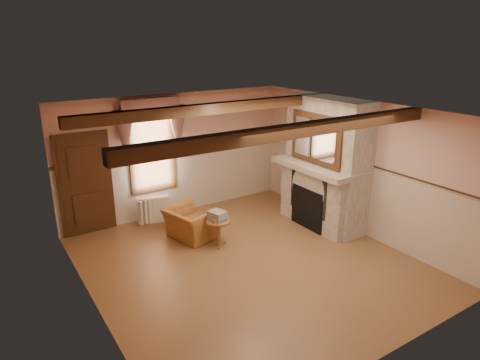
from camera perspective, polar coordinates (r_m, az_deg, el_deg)
floor at (r=8.07m, az=1.18°, el=-10.94°), size 5.50×6.00×0.01m
ceiling at (r=7.13m, az=1.33°, el=9.07°), size 5.50×6.00×0.01m
wall_back at (r=10.00m, az=-8.47°, el=3.40°), size 5.50×0.02×2.80m
wall_front at (r=5.49m, az=19.42°, el=-10.50°), size 5.50×0.02×2.80m
wall_left at (r=6.47m, az=-19.47°, el=-6.02°), size 0.02×6.00×2.80m
wall_right at (r=9.24m, az=15.51°, el=1.67°), size 0.02×6.00×2.80m
wainscot at (r=7.73m, az=1.22°, el=-6.10°), size 5.50×6.00×1.50m
chair_rail at (r=7.45m, az=1.26°, el=-0.84°), size 5.50×6.00×0.08m
firebox at (r=9.43m, az=9.26°, el=-3.66°), size 0.20×0.95×0.90m
armchair at (r=8.94m, az=-6.53°, el=-5.75°), size 1.07×1.16×0.63m
side_table at (r=8.57m, az=-2.91°, el=-7.07°), size 0.64×0.64×0.55m
book_stack at (r=8.40m, az=-3.06°, el=-4.81°), size 0.34×0.38×0.20m
radiator at (r=9.80m, az=-11.53°, el=-3.89°), size 0.72×0.37×0.60m
bowl at (r=9.31m, az=10.46°, el=2.54°), size 0.32×0.32×0.08m
mantel_clock at (r=9.78m, az=7.75°, el=3.82°), size 0.14×0.24×0.20m
oil_lamp at (r=9.52m, az=9.14°, el=3.59°), size 0.11×0.11×0.28m
candle_red at (r=8.78m, az=13.92°, el=1.61°), size 0.06×0.06×0.16m
jar_yellow at (r=8.88m, az=13.19°, el=1.73°), size 0.06×0.06×0.12m
fireplace at (r=9.41m, az=11.48°, el=2.27°), size 0.85×2.00×2.80m
mantel at (r=9.30m, az=10.67°, el=1.87°), size 1.05×2.05×0.12m
overmantel_mirror at (r=9.02m, az=10.04°, el=5.41°), size 0.06×1.44×1.04m
door at (r=9.41m, az=-19.88°, el=-0.72°), size 1.10×0.10×2.10m
window at (r=9.68m, az=-11.69°, el=4.25°), size 1.06×0.08×2.02m
window_drapes at (r=9.48m, az=-11.72°, el=7.66°), size 1.30×0.14×1.40m
ceiling_beam_front at (r=6.21m, az=7.60°, el=6.56°), size 5.50×0.18×0.20m
ceiling_beam_back at (r=8.15m, az=-3.49°, el=9.51°), size 5.50×0.18×0.20m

